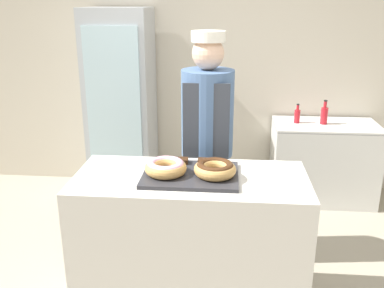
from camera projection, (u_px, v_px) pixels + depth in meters
wall_back at (208, 64)px, 4.54m from camera, size 8.00×0.06×2.70m
display_counter at (191, 244)px, 2.81m from camera, size 1.46×0.66×0.96m
serving_tray at (191, 175)px, 2.65m from camera, size 0.59×0.44×0.02m
donut_light_glaze at (166, 167)px, 2.62m from camera, size 0.26×0.26×0.08m
donut_chocolate_glaze at (215, 168)px, 2.59m from camera, size 0.26×0.26×0.08m
brownie_back_left at (183, 161)px, 2.80m from camera, size 0.07×0.07×0.03m
brownie_back_right at (203, 161)px, 2.79m from camera, size 0.07×0.07×0.03m
baker_person at (207, 144)px, 3.28m from camera, size 0.39×0.39×1.79m
beverage_fridge at (121, 105)px, 4.39m from camera, size 0.64×0.60×1.93m
chest_freezer at (323, 162)px, 4.41m from camera, size 1.03×0.58×0.82m
bottle_red at (324, 115)px, 4.25m from camera, size 0.07×0.07×0.24m
bottle_red_b at (297, 116)px, 4.30m from camera, size 0.06×0.06×0.20m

